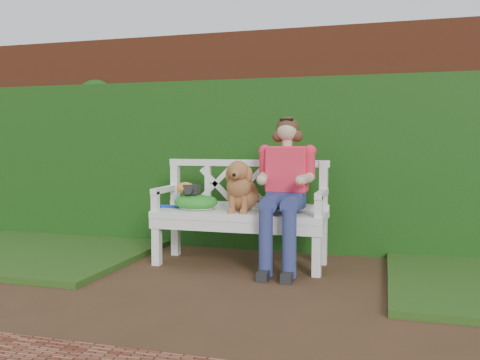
# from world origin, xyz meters

# --- Properties ---
(ground) EXTENTS (60.00, 60.00, 0.00)m
(ground) POSITION_xyz_m (0.00, 0.00, 0.00)
(ground) COLOR #3B2A19
(brick_wall) EXTENTS (10.00, 0.30, 2.20)m
(brick_wall) POSITION_xyz_m (0.00, 1.90, 1.10)
(brick_wall) COLOR brown
(brick_wall) RESTS_ON ground
(ivy_hedge) EXTENTS (10.00, 0.18, 1.70)m
(ivy_hedge) POSITION_xyz_m (0.00, 1.68, 0.85)
(ivy_hedge) COLOR #195111
(ivy_hedge) RESTS_ON ground
(grass_left) EXTENTS (2.60, 2.00, 0.05)m
(grass_left) POSITION_xyz_m (-2.40, 0.90, 0.03)
(grass_left) COLOR black
(grass_left) RESTS_ON ground
(garden_bench) EXTENTS (1.62, 0.71, 0.48)m
(garden_bench) POSITION_xyz_m (-0.15, 0.96, 0.24)
(garden_bench) COLOR white
(garden_bench) RESTS_ON ground
(seated_woman) EXTENTS (0.72, 0.82, 1.22)m
(seated_woman) POSITION_xyz_m (0.26, 0.94, 0.61)
(seated_woman) COLOR #FF5768
(seated_woman) RESTS_ON ground
(dog) EXTENTS (0.36, 0.45, 0.45)m
(dog) POSITION_xyz_m (-0.13, 0.94, 0.70)
(dog) COLOR olive
(dog) RESTS_ON garden_bench
(tennis_racket) EXTENTS (0.65, 0.47, 0.03)m
(tennis_racket) POSITION_xyz_m (-0.59, 0.97, 0.49)
(tennis_racket) COLOR silver
(tennis_racket) RESTS_ON garden_bench
(green_bag) EXTENTS (0.45, 0.38, 0.14)m
(green_bag) POSITION_xyz_m (-0.56, 0.95, 0.55)
(green_bag) COLOR #1B7429
(green_bag) RESTS_ON garden_bench
(camera_item) EXTENTS (0.13, 0.10, 0.09)m
(camera_item) POSITION_xyz_m (-0.59, 0.94, 0.66)
(camera_item) COLOR #262626
(camera_item) RESTS_ON green_bag
(baseball_glove) EXTENTS (0.18, 0.14, 0.11)m
(baseball_glove) POSITION_xyz_m (-0.66, 0.95, 0.67)
(baseball_glove) COLOR orange
(baseball_glove) RESTS_ON green_bag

